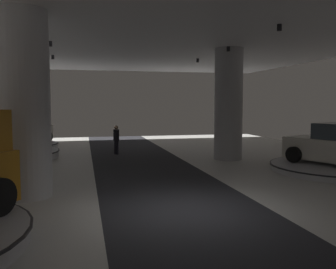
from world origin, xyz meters
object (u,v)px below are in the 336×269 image
object	(u,v)px
column_left	(24,105)
display_platform_far_left	(1,155)
pickup_truck_far_left	(2,132)
visitor_walking_near	(116,138)
display_platform_deep_left	(20,146)
column_right	(228,104)
display_car_deep_left	(20,131)

from	to	relation	value
column_left	display_platform_far_left	size ratio (longest dim) A/B	0.97
column_left	display_platform_far_left	bearing A→B (deg)	105.90
pickup_truck_far_left	visitor_walking_near	world-z (taller)	pickup_truck_far_left
display_platform_deep_left	display_platform_far_left	size ratio (longest dim) A/B	0.81
display_platform_deep_left	pickup_truck_far_left	distance (m)	4.27
column_left	column_right	bearing A→B (deg)	32.94
display_platform_deep_left	visitor_walking_near	bearing A→B (deg)	-36.77
display_car_deep_left	visitor_walking_near	bearing A→B (deg)	-37.02
column_right	display_platform_deep_left	world-z (taller)	column_right
display_platform_far_left	visitor_walking_near	bearing A→B (deg)	2.31
display_car_deep_left	display_platform_far_left	world-z (taller)	display_car_deep_left
pickup_truck_far_left	column_left	bearing A→B (deg)	-74.54
display_platform_far_left	visitor_walking_near	size ratio (longest dim) A/B	3.57
pickup_truck_far_left	visitor_walking_near	size ratio (longest dim) A/B	3.41
column_left	display_platform_deep_left	xyz separation A→B (m)	(-2.17, 12.81, -2.59)
column_left	display_car_deep_left	bearing A→B (deg)	99.54
column_left	display_platform_far_left	xyz separation A→B (m)	(-2.39, 8.38, -2.55)
column_right	display_car_deep_left	distance (m)	13.16
pickup_truck_far_left	visitor_walking_near	distance (m)	5.86
column_right	column_left	xyz separation A→B (m)	(-8.76, -5.68, 0.00)
pickup_truck_far_left	column_right	bearing A→B (deg)	-15.14
display_platform_deep_left	visitor_walking_near	distance (m)	7.05
column_right	display_platform_far_left	world-z (taller)	column_right
column_left	visitor_walking_near	distance (m)	9.45
column_right	column_left	distance (m)	10.44
column_left	display_platform_deep_left	distance (m)	13.24
column_right	column_left	world-z (taller)	same
visitor_walking_near	display_platform_far_left	bearing A→B (deg)	-177.69
visitor_walking_near	display_car_deep_left	bearing A→B (deg)	142.98
display_car_deep_left	pickup_truck_far_left	world-z (taller)	pickup_truck_far_left
column_right	display_platform_far_left	distance (m)	11.75
display_platform_far_left	column_right	bearing A→B (deg)	-13.62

